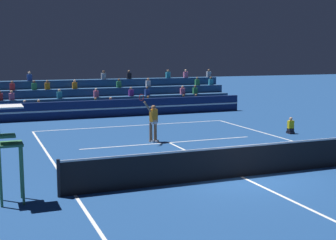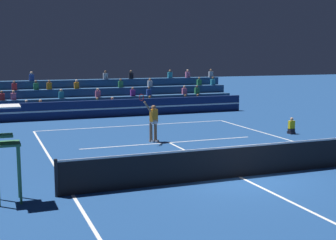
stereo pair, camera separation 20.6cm
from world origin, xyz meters
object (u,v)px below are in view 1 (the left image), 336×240
ball_kid_courtside (291,127)px  tennis_ball (254,149)px  umpire_chair (8,141)px  tennis_player (153,121)px

ball_kid_courtside → tennis_ball: bearing=-144.4°
ball_kid_courtside → umpire_chair: bearing=-155.3°
tennis_ball → tennis_player: bearing=136.8°
umpire_chair → tennis_ball: size_ratio=39.26×
umpire_chair → ball_kid_courtside: (13.91, 6.41, -1.39)m
ball_kid_courtside → tennis_player: (-7.28, 0.46, 0.65)m
ball_kid_courtside → tennis_ball: (-3.85, -2.76, -0.30)m
tennis_player → tennis_ball: bearing=-43.2°
tennis_player → tennis_ball: (3.42, -3.21, -0.95)m
ball_kid_courtside → tennis_ball: 4.75m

